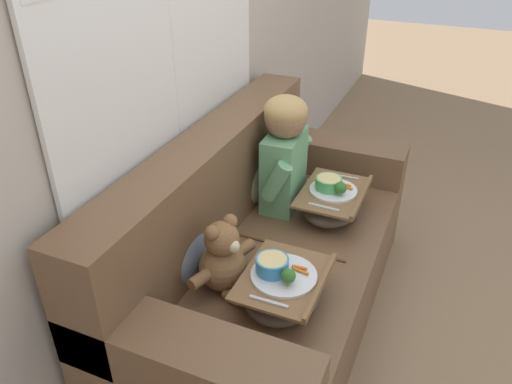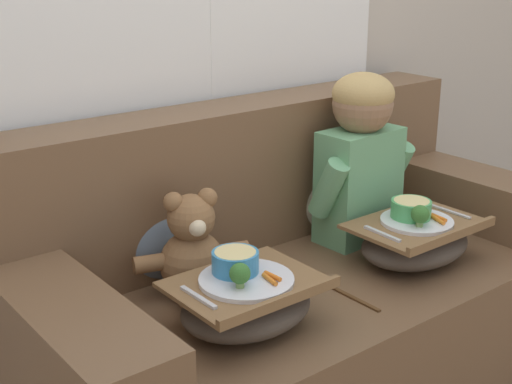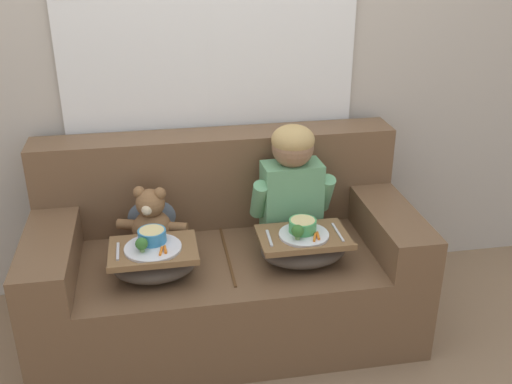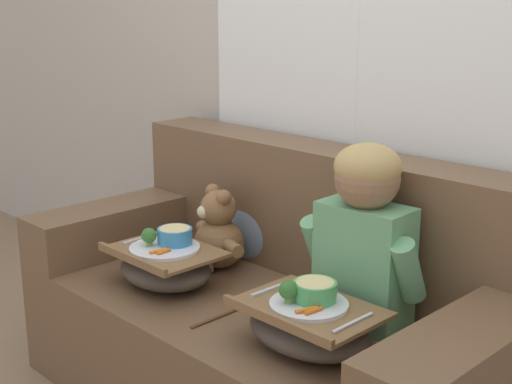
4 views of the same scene
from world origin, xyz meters
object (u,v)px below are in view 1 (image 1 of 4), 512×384
Objects in this scene: throw_pillow_behind_teddy at (187,244)px; teddy_bear at (223,260)px; lap_tray_teddy at (283,288)px; child_figure at (285,148)px; couch at (262,259)px; lap_tray_child at (332,201)px; throw_pillow_behind_child at (254,170)px.

teddy_bear is at bearing -90.46° from throw_pillow_behind_teddy.
child_figure is at bearing 20.37° from lap_tray_teddy.
lap_tray_child is (0.34, -0.22, 0.18)m from couch.
couch is at bearing -151.18° from throw_pillow_behind_child.
throw_pillow_behind_teddy is 0.88× the size of lap_tray_teddy.
throw_pillow_behind_teddy is at bearing 89.54° from teddy_bear.
child_figure is at bearing 4.66° from couch.
throw_pillow_behind_child is at bearing 89.93° from lap_tray_child.
throw_pillow_behind_child reaches higher than lap_tray_child.
throw_pillow_behind_child is at bearing -0.00° from throw_pillow_behind_teddy.
couch is 0.44m from lap_tray_child.
child_figure is (0.00, -0.16, 0.15)m from throw_pillow_behind_child.
couch is 5.04× the size of throw_pillow_behind_child.
couch is 5.29× the size of throw_pillow_behind_teddy.
lap_tray_child is at bearing -31.33° from throw_pillow_behind_teddy.
lap_tray_child is (-0.00, -0.25, -0.24)m from child_figure.
throw_pillow_behind_child is at bearing 28.82° from couch.
lap_tray_child is at bearing -33.71° from couch.
lap_tray_child is at bearing -20.25° from teddy_bear.
lap_tray_teddy is (-0.34, -0.22, 0.18)m from couch.
throw_pillow_behind_child is at bearing 13.42° from teddy_bear.
couch is 0.47m from throw_pillow_behind_teddy.
throw_pillow_behind_teddy reaches higher than lap_tray_child.
couch is 4.38× the size of lap_tray_child.
throw_pillow_behind_child is 0.79m from lap_tray_teddy.
throw_pillow_behind_teddy is at bearing 166.81° from child_figure.
couch is 0.53m from child_figure.
teddy_bear is 0.88× the size of lap_tray_teddy.
couch is 3.13× the size of child_figure.
child_figure is 1.49× the size of lap_tray_teddy.
child_figure is (0.67, -0.16, 0.15)m from throw_pillow_behind_teddy.
lap_tray_teddy is at bearing -90.08° from throw_pillow_behind_teddy.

